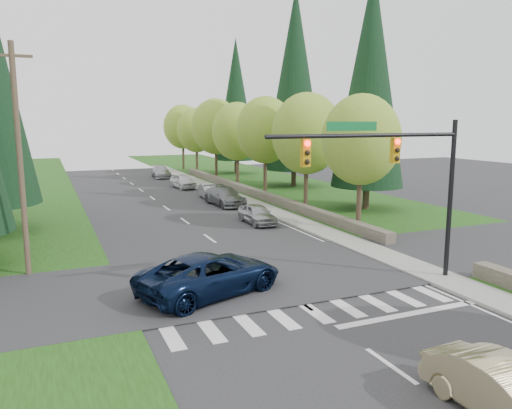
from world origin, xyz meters
TOP-DOWN VIEW (x-y plane):
  - ground at (0.00, 0.00)m, footprint 120.00×120.00m
  - grass_east at (13.00, 20.00)m, footprint 14.00×110.00m
  - cross_street at (0.00, 8.00)m, footprint 120.00×8.00m
  - sidewalk_east at (6.90, 22.00)m, footprint 1.80×80.00m
  - curb_east at (6.05, 22.00)m, footprint 0.20×80.00m
  - stone_wall_north at (8.60, 30.00)m, footprint 0.70×40.00m
  - traffic_signal at (4.37, 4.50)m, footprint 8.70×0.37m
  - utility_pole at (-9.50, 12.00)m, footprint 1.60×0.24m
  - decid_tree_0 at (9.20, 14.00)m, footprint 4.80×4.80m
  - decid_tree_1 at (9.30, 21.00)m, footprint 5.20×5.20m
  - decid_tree_2 at (9.10, 28.00)m, footprint 5.00×5.00m
  - decid_tree_3 at (9.20, 35.00)m, footprint 5.00×5.00m
  - decid_tree_4 at (9.30, 42.00)m, footprint 5.40×5.40m
  - decid_tree_5 at (9.10, 49.00)m, footprint 4.80×4.80m
  - decid_tree_6 at (9.20, 56.00)m, footprint 5.20×5.20m
  - conifer_e_a at (14.00, 20.00)m, footprint 5.44×5.44m
  - conifer_e_b at (15.00, 34.00)m, footprint 6.12×6.12m
  - conifer_e_c at (14.00, 48.00)m, footprint 5.10×5.10m
  - sedan_champagne at (0.80, -4.06)m, footprint 1.61×4.13m
  - suv_navy at (-2.83, 6.52)m, footprint 6.54×4.61m
  - parked_car_a at (4.20, 18.32)m, footprint 1.58×3.85m
  - parked_car_b at (4.67, 26.03)m, footprint 2.41×5.18m
  - parked_car_c at (4.57, 29.65)m, footprint 1.66×3.98m
  - parked_car_d at (4.20, 37.25)m, footprint 2.11×4.38m
  - parked_car_e at (4.20, 47.53)m, footprint 2.24×4.82m

SIDE VIEW (x-z plane):
  - ground at x=0.00m, z-range 0.00..0.00m
  - cross_street at x=0.00m, z-range -0.05..0.05m
  - grass_east at x=13.00m, z-range 0.00..0.06m
  - sidewalk_east at x=6.90m, z-range 0.00..0.13m
  - curb_east at x=6.05m, z-range 0.00..0.13m
  - stone_wall_north at x=8.60m, z-range 0.00..0.70m
  - parked_car_c at x=4.57m, z-range 0.00..1.28m
  - parked_car_a at x=4.20m, z-range 0.00..1.31m
  - sedan_champagne at x=0.80m, z-range 0.00..1.34m
  - parked_car_e at x=4.20m, z-range 0.00..1.36m
  - parked_car_d at x=4.20m, z-range 0.00..1.44m
  - parked_car_b at x=4.67m, z-range 0.00..1.47m
  - suv_navy at x=-2.83m, z-range 0.00..1.66m
  - traffic_signal at x=4.37m, z-range 1.58..8.38m
  - utility_pole at x=-9.50m, z-range 0.14..10.14m
  - decid_tree_5 at x=9.10m, z-range 1.38..9.68m
  - decid_tree_0 at x=9.20m, z-range 1.41..9.78m
  - decid_tree_3 at x=9.20m, z-range 1.39..9.94m
  - decid_tree_1 at x=9.30m, z-range 1.40..10.20m
  - decid_tree_6 at x=9.20m, z-range 1.43..10.30m
  - decid_tree_2 at x=9.10m, z-range 1.52..10.34m
  - decid_tree_4 at x=9.30m, z-range 1.47..10.65m
  - conifer_e_c at x=14.00m, z-range 0.89..17.69m
  - conifer_e_a at x=14.00m, z-range 0.89..18.69m
  - conifer_e_b at x=15.00m, z-range 0.89..20.69m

